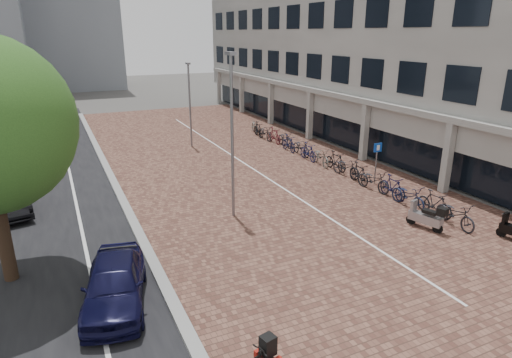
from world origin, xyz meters
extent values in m
plane|color=#474442|center=(0.00, 0.00, 0.00)|extent=(140.00, 140.00, 0.00)
cube|color=brown|center=(2.00, 12.00, 0.01)|extent=(14.50, 42.00, 0.04)
cube|color=black|center=(-9.00, 12.00, 0.01)|extent=(8.00, 50.00, 0.03)
cube|color=gray|center=(-5.10, 12.00, 0.07)|extent=(0.35, 42.00, 0.14)
cube|color=white|center=(-7.00, 12.00, 0.02)|extent=(0.12, 44.00, 0.00)
cube|color=white|center=(2.20, 12.00, 0.04)|extent=(0.10, 30.00, 0.00)
cube|color=#A4A49F|center=(13.00, 16.00, 8.50)|extent=(8.00, 40.00, 13.00)
cube|color=black|center=(9.60, 16.00, 1.70)|extent=(0.15, 38.00, 3.20)
cube|color=#A4A49F|center=(9.40, 16.00, 3.45)|extent=(1.60, 38.00, 0.30)
cube|color=#A4A49F|center=(8.80, 4.00, 1.70)|extent=(0.35, 0.35, 3.40)
cube|color=#A4A49F|center=(8.80, 10.00, 1.70)|extent=(0.35, 0.35, 3.40)
cube|color=#A4A49F|center=(8.80, 16.00, 1.70)|extent=(0.35, 0.35, 3.40)
cube|color=#A4A49F|center=(8.80, 22.00, 1.70)|extent=(0.35, 0.35, 3.40)
cube|color=#A4A49F|center=(8.80, 28.00, 1.70)|extent=(0.35, 0.35, 3.40)
cube|color=#A4A49F|center=(8.80, 34.00, 1.70)|extent=(0.35, 0.35, 3.40)
imported|color=black|center=(-6.50, 1.23, 0.67)|extent=(2.39, 4.17, 1.33)
imported|color=black|center=(-9.71, 9.92, 0.66)|extent=(2.29, 4.24, 1.33)
cube|color=black|center=(-4.50, -3.21, 0.93)|extent=(0.35, 0.34, 0.44)
cylinder|color=slate|center=(6.65, 6.31, 0.96)|extent=(0.07, 0.07, 1.92)
cube|color=#0D3FAF|center=(6.65, 6.28, 1.88)|extent=(0.44, 0.07, 0.44)
cylinder|color=gray|center=(-1.22, 5.58, 3.22)|extent=(0.12, 0.12, 6.44)
cylinder|color=gray|center=(0.64, 17.37, 2.67)|extent=(0.12, 0.12, 5.34)
cylinder|color=#382619|center=(-9.22, 3.94, 1.59)|extent=(0.41, 0.41, 3.19)
sphere|color=#2C541C|center=(-8.65, 4.62, 4.10)|extent=(3.19, 3.19, 3.19)
imported|color=black|center=(6.16, 1.00, 0.52)|extent=(0.83, 2.02, 1.04)
imported|color=black|center=(6.28, 2.15, 0.53)|extent=(0.61, 1.78, 1.05)
imported|color=#131B36|center=(5.95, 3.30, 0.52)|extent=(0.72, 1.98, 1.04)
imported|color=black|center=(6.11, 4.45, 0.53)|extent=(0.59, 1.77, 1.05)
imported|color=black|center=(5.96, 5.60, 0.52)|extent=(0.92, 2.04, 1.04)
imported|color=black|center=(5.99, 6.75, 0.53)|extent=(0.70, 1.79, 1.05)
imported|color=black|center=(6.08, 7.90, 0.52)|extent=(0.90, 2.04, 1.04)
imported|color=black|center=(6.22, 9.05, 0.53)|extent=(0.58, 1.77, 1.05)
imported|color=#5F5D57|center=(6.01, 10.20, 0.52)|extent=(0.95, 2.05, 1.04)
imported|color=#16183D|center=(5.87, 11.35, 0.53)|extent=(0.53, 1.76, 1.05)
imported|color=black|center=(6.10, 12.50, 0.52)|extent=(0.74, 1.99, 1.04)
imported|color=black|center=(5.85, 13.65, 0.53)|extent=(0.56, 1.76, 1.05)
imported|color=black|center=(6.23, 14.80, 0.52)|extent=(0.78, 2.00, 1.04)
imported|color=#54161F|center=(6.00, 15.95, 0.53)|extent=(0.53, 1.76, 1.05)
imported|color=black|center=(5.89, 17.10, 0.52)|extent=(0.75, 1.99, 1.04)
imported|color=black|center=(5.88, 18.25, 0.53)|extent=(0.73, 1.80, 1.05)
imported|color=#63615A|center=(6.19, 19.40, 0.52)|extent=(1.08, 2.07, 1.04)
camera|label=1|loc=(-7.42, -9.88, 7.18)|focal=30.79mm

